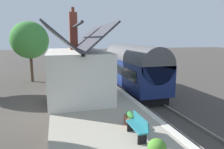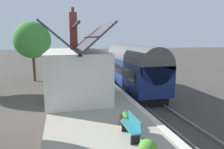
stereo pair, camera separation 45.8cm
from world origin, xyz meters
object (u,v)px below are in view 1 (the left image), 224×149
Objects in this scene: bench_near_building at (83,66)px; planter_by_door at (130,119)px; planter_edge_far at (78,64)px; train at (133,68)px; station_building at (76,71)px; tree_mid_background at (30,40)px; planter_corner_building at (62,78)px; bench_mid_platform at (86,68)px; planter_bench_left at (107,80)px; bench_by_lamp at (138,126)px.

bench_near_building reaches higher than planter_by_door.
planter_edge_far reaches higher than bench_near_building.
train is at bearing -157.63° from planter_edge_far.
station_building is 11.10m from tree_mid_background.
tree_mid_background reaches higher than planter_corner_building.
bench_mid_platform is 1.39× the size of planter_edge_far.
bench_near_building is at bearing 5.28° from planter_bench_left.
bench_by_lamp is 19.87m from planter_edge_far.
planter_corner_building is (1.71, 6.33, -0.99)m from train.
bench_by_lamp is at bearing 175.11° from planter_by_door.
planter_bench_left is (-10.45, -1.33, -0.12)m from planter_edge_far.
tree_mid_background is at bearing 115.33° from planter_edge_far.
bench_mid_platform and bench_near_building have the same top height.
bench_by_lamp is at bearing 173.53° from planter_bench_left.
station_building is 8.81× the size of planter_by_door.
planter_edge_far reaches higher than planter_corner_building.
bench_by_lamp is at bearing -161.54° from tree_mid_background.
train is at bearing -20.07° from bench_by_lamp.
planter_bench_left is at bearing -138.94° from tree_mid_background.
train reaches higher than planter_corner_building.
bench_by_lamp reaches higher than planter_bench_left.
planter_edge_far reaches higher than bench_by_lamp.
bench_by_lamp is 18.75m from bench_near_building.
train is 9.87× the size of planter_edge_far.
planter_edge_far is (9.68, 3.98, -0.71)m from train.
planter_corner_building is at bearing 74.91° from train.
bench_by_lamp is (-10.18, 3.72, -0.77)m from train.
planter_corner_building is at bearing 10.96° from station_building.
train is 7.08m from bench_mid_platform.
planter_bench_left is 10.91m from tree_mid_background.
train is at bearing -157.70° from bench_near_building.
bench_by_lamp is 1.68× the size of planter_corner_building.
planter_bench_left reaches higher than planter_by_door.
planter_by_door is (-9.07, 3.62, -0.94)m from train.
station_building is 3.80m from planter_bench_left.
tree_mid_background reaches higher than bench_near_building.
bench_near_building is 9.37m from planter_bench_left.
bench_near_building is (11.61, -1.90, -1.21)m from station_building.
planter_corner_building is (-4.42, 2.89, -0.21)m from bench_mid_platform.
station_building is at bearing 173.61° from planter_edge_far.
bench_mid_platform is (6.13, 3.44, -0.77)m from train.
train is 1.49× the size of tree_mid_background.
bench_by_lamp is 1.65× the size of planter_bench_left.
planter_by_door is (-6.02, -1.79, -1.38)m from station_building.
planter_edge_far is (3.55, 0.54, 0.06)m from bench_mid_platform.
bench_mid_platform is 15.20m from planter_by_door.
station_building is 6.43m from planter_by_door.
planter_bench_left is (8.30, -0.97, 0.12)m from planter_by_door.
bench_mid_platform is 1.66× the size of planter_bench_left.
station_building is at bearing -158.10° from tree_mid_background.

